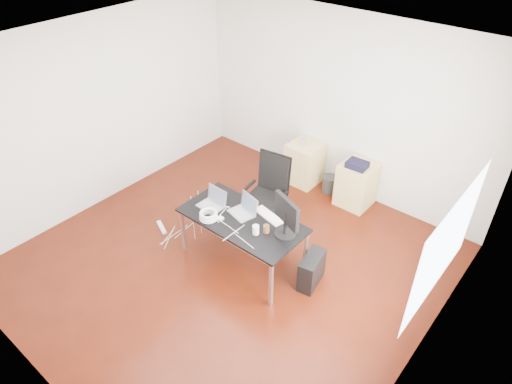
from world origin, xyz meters
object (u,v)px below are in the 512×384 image
Objects in this scene: pc_tower at (312,270)px; filing_cabinet_right at (356,184)px; desk at (242,222)px; filing_cabinet_left at (304,163)px; office_chair at (269,189)px.

filing_cabinet_right is at bearing 92.49° from pc_tower.
pc_tower is (0.91, 0.26, -0.46)m from desk.
desk reaches higher than filing_cabinet_left.
desk is at bearing -76.91° from filing_cabinet_left.
desk is 0.91m from office_chair.
office_chair is at bearing 106.69° from desk.
filing_cabinet_right is 1.90m from pc_tower.
desk is at bearing -174.78° from pc_tower.
filing_cabinet_left reaches higher than pc_tower.
office_chair reaches higher than filing_cabinet_right.
desk is 2.19m from filing_cabinet_left.
office_chair reaches higher than desk.
pc_tower is at bearing -76.76° from filing_cabinet_right.
filing_cabinet_left is at bearing 180.00° from filing_cabinet_right.
filing_cabinet_left is at bearing 116.50° from pc_tower.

